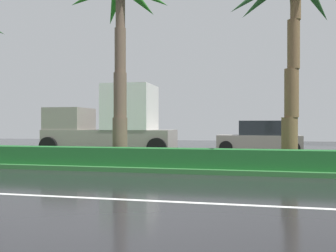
% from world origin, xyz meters
% --- Properties ---
extents(ground_plane, '(90.00, 42.00, 0.10)m').
position_xyz_m(ground_plane, '(0.00, 9.00, -0.05)').
color(ground_plane, black).
extents(near_lane_divider_stripe, '(81.00, 0.14, 0.01)m').
position_xyz_m(near_lane_divider_stripe, '(0.00, 2.00, 0.00)').
color(near_lane_divider_stripe, white).
rests_on(near_lane_divider_stripe, ground_plane).
extents(median_strip, '(85.50, 4.00, 0.15)m').
position_xyz_m(median_strip, '(0.00, 8.00, 0.07)').
color(median_strip, '#2D6B33').
rests_on(median_strip, ground_plane).
extents(median_hedge, '(76.50, 0.70, 0.60)m').
position_xyz_m(median_hedge, '(0.00, 6.60, 0.45)').
color(median_hedge, '#1E6028').
rests_on(median_hedge, median_strip).
extents(palm_tree_centre_left, '(3.94, 3.83, 7.03)m').
position_xyz_m(palm_tree_centre_left, '(-2.52, 7.61, 5.56)').
color(palm_tree_centre_left, brown).
rests_on(palm_tree_centre_left, median_strip).
extents(palm_tree_centre, '(4.54, 4.61, 6.98)m').
position_xyz_m(palm_tree_centre, '(3.47, 7.71, 5.62)').
color(palm_tree_centre, brown).
rests_on(palm_tree_centre, median_strip).
extents(box_truck_lead, '(6.40, 2.64, 3.46)m').
position_xyz_m(box_truck_lead, '(-4.66, 12.25, 1.55)').
color(box_truck_lead, gray).
rests_on(box_truck_lead, ground_plane).
extents(car_in_traffic_leading, '(4.30, 2.02, 1.72)m').
position_xyz_m(car_in_traffic_leading, '(2.56, 15.01, 0.83)').
color(car_in_traffic_leading, gray).
rests_on(car_in_traffic_leading, ground_plane).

